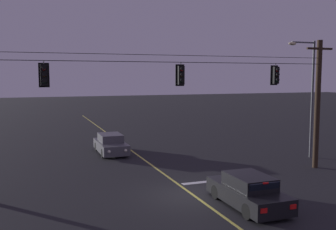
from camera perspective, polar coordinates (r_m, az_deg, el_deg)
name	(u,v)px	position (r m, az deg, el deg)	size (l,w,h in m)	color
ground_plane	(194,195)	(18.29, 3.81, -11.79)	(180.00, 180.00, 0.00)	black
lane_centre_stripe	(143,159)	(26.01, -3.80, -6.47)	(0.14, 60.00, 0.01)	#D1C64C
stop_bar_paint	(212,181)	(20.69, 6.57, -9.71)	(3.40, 0.36, 0.01)	silver
signal_span_assembly	(175,106)	(19.78, 0.99, 1.29)	(20.07, 0.32, 7.63)	#2D2116
traffic_light_leftmost	(44,75)	(18.40, -17.91, 5.67)	(0.48, 0.41, 1.22)	black
traffic_light_left_inner	(181,75)	(19.83, 1.94, 5.94)	(0.48, 0.41, 1.22)	black
traffic_light_centre	(276,75)	(22.63, 15.69, 5.71)	(0.48, 0.41, 1.22)	black
car_waiting_near_lane	(248,192)	(16.94, 11.79, -11.06)	(1.80, 4.33, 1.39)	black
car_oncoming_lead	(111,144)	(27.88, -8.49, -4.33)	(1.80, 4.42, 1.39)	#4C4C51
street_lamp_corner	(309,88)	(27.35, 20.16, 3.77)	(2.11, 0.30, 7.83)	#4C4F54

